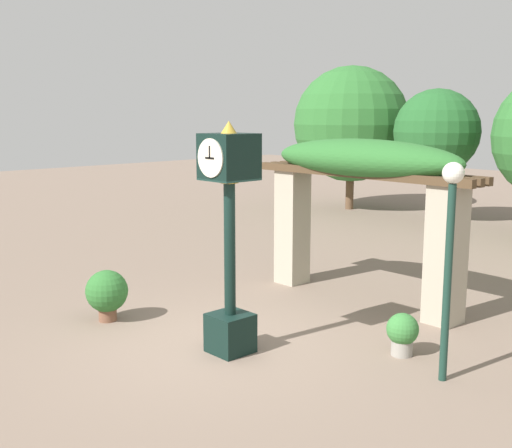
{
  "coord_description": "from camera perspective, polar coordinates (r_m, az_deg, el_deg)",
  "views": [
    {
      "loc": [
        7.0,
        -5.72,
        3.4
      ],
      "look_at": [
        0.33,
        0.45,
        1.8
      ],
      "focal_mm": 45.0,
      "sensor_mm": 36.0,
      "label": 1
    }
  ],
  "objects": [
    {
      "name": "pergola",
      "position": [
        11.5,
        9.45,
        3.76
      ],
      "size": [
        4.53,
        1.11,
        2.93
      ],
      "color": "#A89E89",
      "rests_on": "ground"
    },
    {
      "name": "lamp_post",
      "position": [
        8.26,
        16.85,
        -1.17
      ],
      "size": [
        0.27,
        0.27,
        2.8
      ],
      "color": "#19382D",
      "rests_on": "ground"
    },
    {
      "name": "potted_plant_near_left",
      "position": [
        9.37,
        12.89,
        -9.37
      ],
      "size": [
        0.46,
        0.46,
        0.61
      ],
      "color": "gray",
      "rests_on": "ground"
    },
    {
      "name": "potted_plant_near_right",
      "position": [
        10.82,
        -13.12,
        -5.94
      ],
      "size": [
        0.69,
        0.69,
        0.85
      ],
      "color": "brown",
      "rests_on": "ground"
    },
    {
      "name": "pedestal_clock",
      "position": [
        8.9,
        -2.36,
        -0.33
      ],
      "size": [
        0.63,
        0.68,
        3.28
      ],
      "color": "black",
      "rests_on": "ground"
    },
    {
      "name": "ground_plane",
      "position": [
        9.66,
        -3.37,
        -10.66
      ],
      "size": [
        60.0,
        60.0,
        0.0
      ],
      "primitive_type": "plane",
      "color": "#7F6B5B"
    }
  ]
}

